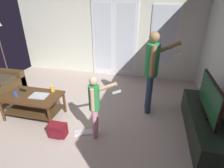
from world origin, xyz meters
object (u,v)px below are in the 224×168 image
person_child (95,102)px  backpack (57,130)px  loose_keyboard (87,132)px  flat_screen_tv (210,98)px  person_adult (152,67)px  coffee_table (33,101)px  cup_by_laptop (52,89)px  laptop_closed (39,96)px  cup_near_edge (16,94)px  tv_stand (203,124)px  tv_remote_black (23,90)px

person_child → backpack: bearing=-164.9°
person_child → loose_keyboard: (-0.18, 0.01, -0.65)m
flat_screen_tv → backpack: 2.56m
flat_screen_tv → person_adult: person_adult is taller
coffee_table → flat_screen_tv: 3.15m
flat_screen_tv → backpack: (-2.40, -0.61, -0.62)m
cup_by_laptop → backpack: bearing=-57.7°
coffee_table → laptop_closed: bearing=-0.4°
laptop_closed → cup_near_edge: cup_near_edge is taller
flat_screen_tv → tv_stand: bearing=-65.7°
coffee_table → laptop_closed: laptop_closed is taller
person_adult → backpack: bearing=-141.8°
person_adult → cup_by_laptop: bearing=-165.0°
flat_screen_tv → laptop_closed: 2.98m
flat_screen_tv → person_adult: size_ratio=0.66×
coffee_table → person_adult: bearing=18.8°
coffee_table → person_adult: (2.19, 0.75, 0.63)m
backpack → tv_remote_black: bearing=152.2°
coffee_table → person_adult: person_adult is taller
flat_screen_tv → cup_by_laptop: bearing=179.2°
person_child → cup_near_edge: (-1.63, 0.13, -0.13)m
coffee_table → cup_near_edge: bearing=-158.3°
laptop_closed → tv_stand: bearing=-0.3°
coffee_table → tv_stand: size_ratio=0.62×
person_adult → loose_keyboard: size_ratio=3.59×
tv_remote_black → cup_near_edge: bearing=-67.4°
backpack → person_adult: bearing=38.2°
tv_stand → loose_keyboard: size_ratio=3.82×
flat_screen_tv → cup_near_edge: flat_screen_tv is taller
tv_stand → cup_by_laptop: bearing=179.2°
tv_stand → backpack: bearing=-165.7°
person_adult → tv_remote_black: bearing=-165.9°
laptop_closed → cup_by_laptop: bearing=55.0°
tv_stand → cup_by_laptop: cup_by_laptop is taller
backpack → cup_by_laptop: bearing=122.3°
laptop_closed → cup_by_laptop: size_ratio=2.87×
tv_stand → backpack: 2.48m
cup_by_laptop → coffee_table: bearing=-142.0°
cup_near_edge → tv_remote_black: cup_near_edge is taller
backpack → tv_remote_black: (-1.01, 0.53, 0.38)m
tv_stand → tv_remote_black: size_ratio=10.27×
tv_stand → loose_keyboard: bearing=-167.6°
person_child → backpack: 0.86m
person_child → cup_near_edge: 1.64m
tv_stand → coffee_table: bearing=-176.4°
flat_screen_tv → laptop_closed: bearing=-176.1°
person_child → person_adult: bearing=49.9°
cup_near_edge → tv_remote_black: 0.23m
flat_screen_tv → cup_by_laptop: size_ratio=9.87×
person_child → flat_screen_tv: bearing=14.1°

